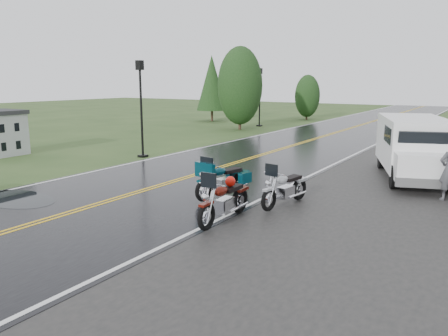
% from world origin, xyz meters
% --- Properties ---
extents(ground, '(120.00, 120.00, 0.00)m').
position_xyz_m(ground, '(0.00, 0.00, 0.00)').
color(ground, '#2D471E').
rests_on(ground, ground).
extents(road, '(8.00, 100.00, 0.04)m').
position_xyz_m(road, '(0.00, 10.00, 0.02)').
color(road, black).
rests_on(road, ground).
extents(motorcycle_red, '(0.96, 2.38, 1.38)m').
position_xyz_m(motorcycle_red, '(4.06, -0.74, 0.69)').
color(motorcycle_red, '#4F1009').
rests_on(motorcycle_red, ground).
extents(motorcycle_teal, '(1.24, 2.40, 1.35)m').
position_xyz_m(motorcycle_teal, '(2.53, 1.31, 0.68)').
color(motorcycle_teal, '#05323D').
rests_on(motorcycle_teal, ground).
extents(motorcycle_silver, '(1.10, 2.29, 1.30)m').
position_xyz_m(motorcycle_silver, '(4.60, 1.48, 0.65)').
color(motorcycle_silver, '#A5A7AC').
rests_on(motorcycle_silver, ground).
extents(van_white, '(4.05, 6.28, 2.31)m').
position_xyz_m(van_white, '(6.94, 6.19, 1.16)').
color(van_white, white).
rests_on(van_white, ground).
extents(lamp_post_near_left, '(0.39, 0.39, 4.58)m').
position_xyz_m(lamp_post_near_left, '(-4.62, 6.35, 2.29)').
color(lamp_post_near_left, black).
rests_on(lamp_post_near_left, ground).
extents(lamp_post_far_left, '(0.40, 0.40, 4.62)m').
position_xyz_m(lamp_post_far_left, '(-6.74, 22.15, 2.31)').
color(lamp_post_far_left, black).
rests_on(lamp_post_far_left, ground).
extents(tree_left_mid, '(3.34, 3.34, 5.21)m').
position_xyz_m(tree_left_mid, '(-6.87, 19.29, 2.61)').
color(tree_left_mid, '#1E3D19').
rests_on(tree_left_mid, ground).
extents(tree_left_far, '(2.31, 2.31, 3.55)m').
position_xyz_m(tree_left_far, '(-5.80, 29.78, 1.78)').
color(tree_left_far, '#1E3D19').
rests_on(tree_left_far, ground).
extents(pine_left_far, '(2.73, 2.73, 5.69)m').
position_xyz_m(pine_left_far, '(-12.42, 23.74, 2.85)').
color(pine_left_far, '#1E3D19').
rests_on(pine_left_far, ground).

